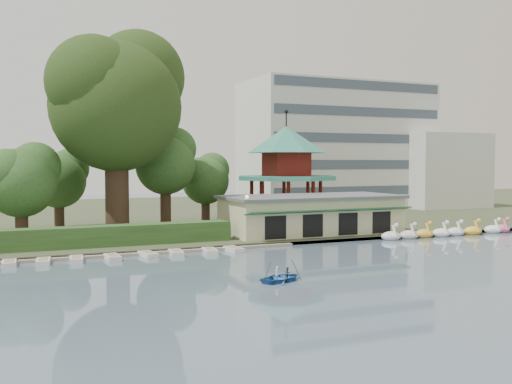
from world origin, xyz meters
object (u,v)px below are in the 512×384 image
pavilion (286,164)px  big_tree (117,96)px  dock (103,255)px  boathouse (311,214)px  rowboat_with_passengers (282,274)px

pavilion → big_tree: 22.27m
dock → big_tree: bearing=73.9°
boathouse → rowboat_with_passengers: bearing=-123.4°
boathouse → rowboat_with_passengers: size_ratio=3.60×
dock → pavilion: bearing=31.7°
dock → boathouse: size_ratio=1.83×
boathouse → rowboat_with_passengers: boathouse is taller
dock → big_tree: size_ratio=1.61×
dock → big_tree: (3.18, 11.01, 14.29)m
boathouse → pavilion: 11.43m
big_tree → pavilion: bearing=10.3°
dock → big_tree: 18.32m
dock → pavilion: 29.14m
dock → rowboat_with_passengers: bearing=-56.9°
pavilion → rowboat_with_passengers: 33.38m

